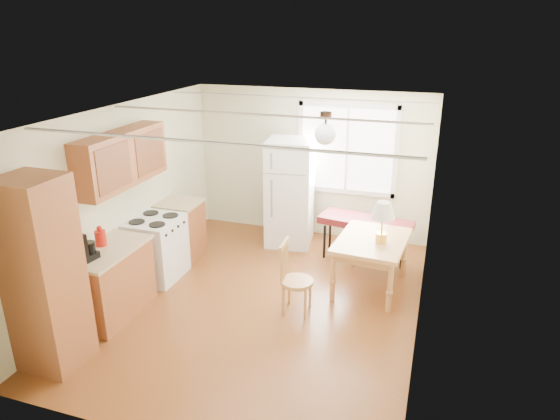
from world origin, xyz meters
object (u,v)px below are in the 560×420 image
at_px(bench, 366,223).
at_px(chair, 290,273).
at_px(refrigerator, 290,193).
at_px(dining_table, 372,246).

xyz_separation_m(bench, chair, (-0.65, -1.84, -0.05)).
relative_size(refrigerator, bench, 1.18).
height_order(refrigerator, bench, refrigerator).
bearing_deg(bench, dining_table, -66.91).
distance_m(dining_table, chair, 1.27).
distance_m(refrigerator, dining_table, 1.92).
relative_size(dining_table, chair, 1.34).
height_order(dining_table, chair, chair).
distance_m(refrigerator, bench, 1.34).
bearing_deg(bench, chair, -99.90).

